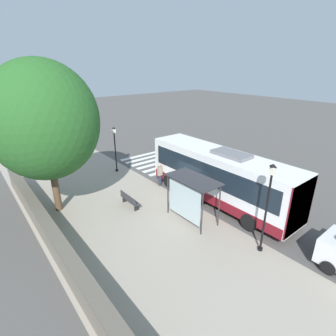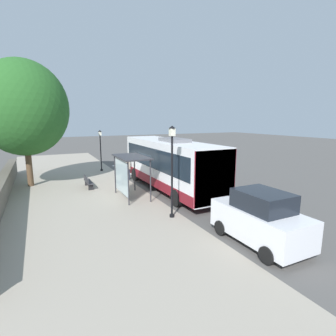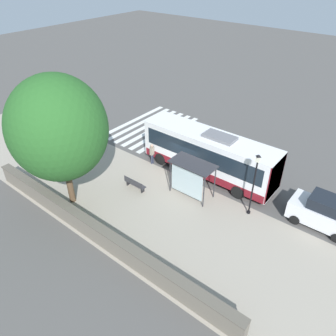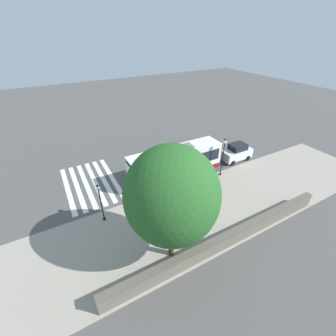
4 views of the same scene
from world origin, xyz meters
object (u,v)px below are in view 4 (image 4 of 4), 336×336
at_px(bus_shelter, 196,172).
at_px(street_lamp_near, 223,154).
at_px(pedestrian, 146,188).
at_px(shade_tree, 172,196).
at_px(bench, 174,209).
at_px(street_lamp_far, 100,200).
at_px(parked_car_behind_bus, 236,152).
at_px(bus, 176,162).

xyz_separation_m(bus_shelter, street_lamp_near, (0.85, -4.18, 0.55)).
relative_size(pedestrian, shade_tree, 0.20).
relative_size(bench, street_lamp_near, 0.40).
height_order(pedestrian, bench, pedestrian).
distance_m(street_lamp_far, parked_car_behind_bus, 17.96).
xyz_separation_m(bus, pedestrian, (-1.56, 4.36, -0.82)).
relative_size(bus, parked_car_behind_bus, 2.71).
bearing_deg(pedestrian, bus_shelter, -106.76).
xyz_separation_m(bus, shade_tree, (-8.69, 5.56, 3.75)).
relative_size(street_lamp_near, street_lamp_far, 1.19).
height_order(pedestrian, shade_tree, shade_tree).
distance_m(bus, street_lamp_near, 5.24).
xyz_separation_m(bench, shade_tree, (-3.72, 2.46, 5.17)).
height_order(street_lamp_far, shade_tree, shade_tree).
relative_size(pedestrian, street_lamp_near, 0.39).
height_order(street_lamp_near, shade_tree, shade_tree).
distance_m(bench, street_lamp_near, 8.57).
bearing_deg(parked_car_behind_bus, street_lamp_near, 114.40).
height_order(bus_shelter, shade_tree, shade_tree).
bearing_deg(shade_tree, pedestrian, -9.54).
bearing_deg(bench, street_lamp_near, -70.22).
bearing_deg(parked_car_behind_bus, pedestrian, 95.31).
bearing_deg(bus_shelter, bench, 118.45).
bearing_deg(pedestrian, street_lamp_near, -93.90).
relative_size(street_lamp_far, shade_tree, 0.43).
xyz_separation_m(street_lamp_near, parked_car_behind_bus, (1.84, -4.05, -1.68)).
xyz_separation_m(bench, parked_car_behind_bus, (4.64, -11.83, 0.56)).
bearing_deg(street_lamp_near, pedestrian, 86.10).
relative_size(pedestrian, parked_car_behind_bus, 0.46).
xyz_separation_m(street_lamp_near, shade_tree, (-6.51, 10.25, 2.93)).
distance_m(street_lamp_far, shade_tree, 7.66).
distance_m(pedestrian, street_lamp_near, 9.22).
height_order(pedestrian, parked_car_behind_bus, parked_car_behind_bus).
distance_m(bus_shelter, parked_car_behind_bus, 8.73).
distance_m(bus_shelter, pedestrian, 5.20).
height_order(pedestrian, street_lamp_near, street_lamp_near).
bearing_deg(shade_tree, bus, -32.59).
distance_m(bench, parked_car_behind_bus, 12.72).
bearing_deg(parked_car_behind_bus, shade_tree, 120.29).
distance_m(street_lamp_near, shade_tree, 12.49).
relative_size(pedestrian, bench, 1.00).
xyz_separation_m(street_lamp_far, shade_tree, (-5.97, -3.45, 3.34)).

